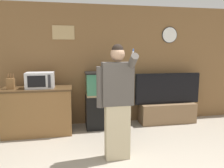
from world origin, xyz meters
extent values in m
cube|color=brown|center=(0.00, 3.19, 1.30)|extent=(10.00, 0.06, 2.60)
cube|color=tan|center=(-0.77, 3.15, 2.00)|extent=(0.45, 0.02, 0.29)
cylinder|color=white|center=(1.60, 3.15, 1.98)|extent=(0.34, 0.03, 0.34)
cylinder|color=black|center=(1.60, 3.15, 1.98)|extent=(0.37, 0.01, 0.37)
cube|color=brown|center=(-1.29, 2.71, 0.44)|extent=(1.28, 0.53, 0.88)
cube|color=#48321C|center=(-1.29, 2.71, 0.90)|extent=(1.32, 0.57, 0.03)
cube|color=silver|center=(-1.22, 2.71, 1.07)|extent=(0.51, 0.33, 0.30)
cube|color=black|center=(-1.26, 2.54, 1.07)|extent=(0.32, 0.01, 0.21)
cube|color=#2D2D33|center=(-1.04, 2.54, 1.07)|extent=(0.05, 0.01, 0.24)
cube|color=brown|center=(-1.75, 2.70, 1.02)|extent=(0.13, 0.10, 0.20)
cylinder|color=brown|center=(-1.80, 2.70, 1.16)|extent=(0.02, 0.02, 0.08)
cylinder|color=brown|center=(-1.75, 2.70, 1.16)|extent=(0.02, 0.02, 0.08)
cylinder|color=brown|center=(-1.71, 2.70, 1.15)|extent=(0.02, 0.02, 0.07)
cylinder|color=brown|center=(-1.80, 2.74, 1.16)|extent=(0.02, 0.02, 0.09)
cylinder|color=brown|center=(-1.75, 2.74, 1.16)|extent=(0.02, 0.02, 0.09)
cylinder|color=brown|center=(-1.71, 2.74, 1.16)|extent=(0.02, 0.02, 0.08)
cube|color=black|center=(0.06, 2.86, 0.35)|extent=(0.84, 0.47, 0.69)
cube|color=#937F5B|center=(0.06, 2.86, 0.71)|extent=(0.81, 0.46, 0.04)
cube|color=#387556|center=(0.06, 2.86, 0.94)|extent=(0.80, 0.45, 0.47)
cube|color=black|center=(0.06, 2.86, 1.17)|extent=(0.84, 0.47, 0.03)
cube|color=brown|center=(1.49, 2.89, 0.22)|extent=(1.26, 0.40, 0.45)
cube|color=black|center=(1.49, 2.89, 0.78)|extent=(1.49, 0.05, 0.67)
cube|color=black|center=(1.49, 2.91, 0.78)|extent=(1.52, 0.01, 0.70)
cube|color=#BCAD89|center=(0.03, 1.47, 0.42)|extent=(0.36, 0.20, 0.84)
cube|color=#4C4742|center=(0.03, 1.47, 1.15)|extent=(0.45, 0.22, 0.63)
sphere|color=tan|center=(0.03, 1.47, 1.58)|extent=(0.21, 0.21, 0.21)
sphere|color=black|center=(0.03, 1.47, 1.64)|extent=(0.17, 0.17, 0.17)
cylinder|color=#4C4742|center=(-0.22, 1.47, 1.11)|extent=(0.12, 0.12, 0.60)
cylinder|color=#4C4742|center=(0.21, 1.33, 1.47)|extent=(0.11, 0.33, 0.27)
cylinder|color=white|center=(0.21, 1.31, 1.57)|extent=(0.02, 0.06, 0.11)
cylinder|color=#2856B2|center=(0.21, 1.29, 1.63)|extent=(0.02, 0.03, 0.05)
camera|label=1|loc=(-0.63, -1.61, 1.63)|focal=35.00mm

